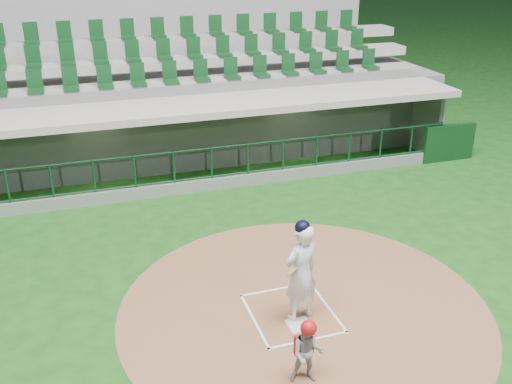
# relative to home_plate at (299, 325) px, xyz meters

# --- Properties ---
(ground) EXTENTS (120.00, 120.00, 0.00)m
(ground) POSITION_rel_home_plate_xyz_m (0.00, 0.70, -0.02)
(ground) COLOR #144513
(ground) RESTS_ON ground
(dirt_circle) EXTENTS (7.20, 7.20, 0.01)m
(dirt_circle) POSITION_rel_home_plate_xyz_m (0.30, 0.50, -0.02)
(dirt_circle) COLOR brown
(dirt_circle) RESTS_ON ground
(home_plate) EXTENTS (0.43, 0.43, 0.02)m
(home_plate) POSITION_rel_home_plate_xyz_m (0.00, 0.00, 0.00)
(home_plate) COLOR silver
(home_plate) RESTS_ON dirt_circle
(batter_box_chalk) EXTENTS (1.55, 1.80, 0.01)m
(batter_box_chalk) POSITION_rel_home_plate_xyz_m (0.00, 0.40, -0.00)
(batter_box_chalk) COLOR white
(batter_box_chalk) RESTS_ON ground
(dugout_structure) EXTENTS (16.40, 3.70, 3.00)m
(dugout_structure) POSITION_rel_home_plate_xyz_m (0.22, 8.53, 0.94)
(dugout_structure) COLOR slate
(dugout_structure) RESTS_ON ground
(seating_deck) EXTENTS (17.00, 6.72, 5.15)m
(seating_deck) POSITION_rel_home_plate_xyz_m (0.00, 11.61, 1.40)
(seating_deck) COLOR slate
(seating_deck) RESTS_ON ground
(batter) EXTENTS (0.95, 0.97, 2.06)m
(batter) POSITION_rel_home_plate_xyz_m (0.09, 0.22, 1.01)
(batter) COLOR white
(batter) RESTS_ON dirt_circle
(catcher) EXTENTS (0.63, 0.56, 1.17)m
(catcher) POSITION_rel_home_plate_xyz_m (-0.43, -1.36, 0.57)
(catcher) COLOR #98989D
(catcher) RESTS_ON dirt_circle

